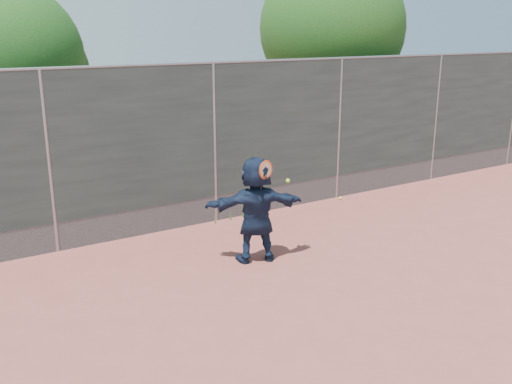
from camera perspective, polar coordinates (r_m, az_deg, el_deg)
ground at (r=8.40m, az=7.42°, el=-9.45°), size 80.00×80.00×0.00m
player at (r=8.97m, az=-0.00°, el=-1.75°), size 1.66×0.97×1.71m
ball_ground at (r=12.53m, az=8.42°, el=-0.62°), size 0.07×0.07×0.07m
fence at (r=10.70m, az=-4.17°, el=5.19°), size 20.00×0.06×3.03m
swing_action at (r=8.68m, az=1.19°, el=2.00°), size 0.62×0.14×0.51m
tree_right at (r=15.00m, az=8.02°, el=15.54°), size 3.78×3.60×5.39m
tree_left at (r=12.55m, az=-23.02°, el=11.84°), size 3.15×3.00×4.53m
weed_clump at (r=11.11m, az=-2.40°, el=-2.11°), size 0.68×0.07×0.30m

